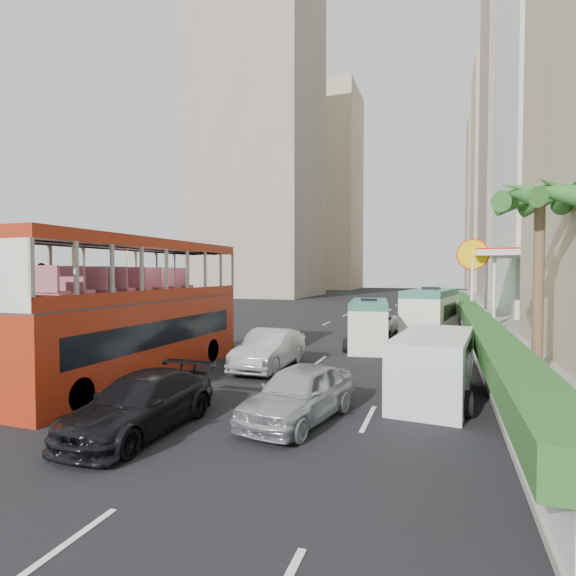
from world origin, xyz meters
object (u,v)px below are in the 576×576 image
at_px(double_decker_bus, 137,308).
at_px(minibus_near, 369,324).
at_px(panel_van_far, 441,308).
at_px(van_asset, 376,334).
at_px(car_black, 141,431).
at_px(palm_tree, 538,286).
at_px(minibus_far, 431,314).
at_px(car_silver_lane_b, 299,421).
at_px(car_silver_lane_a, 269,369).
at_px(shell_station, 519,287).
at_px(panel_van_near, 434,366).

xyz_separation_m(double_decker_bus, minibus_near, (7.08, 9.28, -1.33)).
bearing_deg(panel_van_far, van_asset, -110.66).
xyz_separation_m(car_black, palm_tree, (10.07, 8.73, 3.38)).
xyz_separation_m(double_decker_bus, van_asset, (6.75, 14.31, -2.53)).
xyz_separation_m(minibus_far, panel_van_far, (0.51, 10.67, -0.46)).
bearing_deg(double_decker_bus, car_silver_lane_b, -21.02).
height_order(car_silver_lane_a, panel_van_far, panel_van_far).
bearing_deg(car_black, minibus_near, 76.81).
bearing_deg(car_silver_lane_a, panel_van_far, 73.11).
xyz_separation_m(car_black, panel_van_far, (6.79, 28.99, 0.97)).
bearing_deg(shell_station, minibus_near, -123.04).
height_order(minibus_far, palm_tree, palm_tree).
bearing_deg(car_silver_lane_b, car_silver_lane_a, 129.17).
height_order(minibus_far, panel_van_near, minibus_far).
height_order(car_silver_lane_a, shell_station, shell_station).
height_order(car_black, panel_van_near, panel_van_near).
height_order(car_silver_lane_b, panel_van_far, panel_van_far).
distance_m(car_black, panel_van_near, 8.57).
height_order(van_asset, panel_van_far, panel_van_far).
xyz_separation_m(double_decker_bus, palm_tree, (13.80, 4.00, 0.85)).
relative_size(minibus_far, shell_station, 0.81).
bearing_deg(minibus_near, van_asset, 86.01).
relative_size(car_black, van_asset, 0.94).
bearing_deg(shell_station, panel_van_near, -104.07).
bearing_deg(van_asset, minibus_near, -83.82).
xyz_separation_m(van_asset, minibus_near, (0.32, -5.03, 1.20)).
bearing_deg(car_silver_lane_b, double_decker_bus, 169.83).
bearing_deg(minibus_far, panel_van_far, 96.90).
bearing_deg(minibus_far, car_black, -99.27).
bearing_deg(car_silver_lane_b, minibus_near, 101.07).
height_order(double_decker_bus, van_asset, double_decker_bus).
xyz_separation_m(palm_tree, shell_station, (2.20, 19.00, -0.63)).
distance_m(minibus_near, shell_station, 16.44).
bearing_deg(minibus_far, car_silver_lane_a, -109.34).
relative_size(car_silver_lane_b, car_black, 0.91).
height_order(double_decker_bus, car_silver_lane_b, double_decker_bus).
xyz_separation_m(car_silver_lane_a, car_silver_lane_b, (3.04, -5.64, 0.00)).
xyz_separation_m(panel_van_near, panel_van_far, (0.14, 23.68, -0.02)).
xyz_separation_m(car_silver_lane_a, minibus_near, (2.99, 6.38, 1.20)).
xyz_separation_m(car_silver_lane_a, minibus_far, (5.92, 10.69, 1.43)).
relative_size(double_decker_bus, minibus_far, 1.71).
relative_size(car_silver_lane_b, minibus_far, 0.66).
height_order(car_black, minibus_far, minibus_far).
xyz_separation_m(panel_van_near, shell_station, (5.62, 22.42, 1.76)).
distance_m(car_black, panel_van_far, 29.79).
height_order(minibus_near, shell_station, shell_station).
distance_m(car_black, shell_station, 30.45).
height_order(car_black, shell_station, shell_station).
relative_size(car_silver_lane_a, panel_van_near, 0.94).
xyz_separation_m(double_decker_bus, panel_van_near, (10.38, 0.58, -1.54)).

